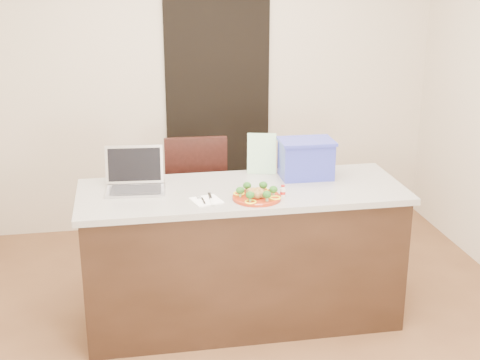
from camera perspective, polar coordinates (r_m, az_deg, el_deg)
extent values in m
plane|color=brown|center=(4.39, 0.78, -13.24)|extent=(4.00, 4.00, 0.00)
plane|color=beige|center=(5.79, -2.95, 8.92)|extent=(4.00, 0.00, 4.00)
plane|color=beige|center=(2.05, 11.72, -9.79)|extent=(4.00, 0.00, 4.00)
cube|color=black|center=(5.85, -1.89, 5.54)|extent=(0.90, 0.02, 2.00)
cube|color=black|center=(4.40, 0.18, -6.67)|extent=(2.00, 0.70, 0.88)
cube|color=beige|center=(4.22, 0.19, -1.01)|extent=(2.06, 0.76, 0.04)
cylinder|color=maroon|center=(4.04, 1.44, -1.51)|extent=(0.30, 0.30, 0.02)
torus|color=maroon|center=(4.04, 1.44, -1.42)|extent=(0.29, 0.29, 0.01)
sphere|color=olive|center=(4.03, 1.44, -1.10)|extent=(0.04, 0.04, 0.04)
sphere|color=olive|center=(4.05, 1.85, -0.99)|extent=(0.04, 0.04, 0.04)
sphere|color=olive|center=(4.06, 1.52, -0.92)|extent=(0.04, 0.04, 0.04)
sphere|color=olive|center=(4.06, 1.16, -0.95)|extent=(0.04, 0.04, 0.04)
sphere|color=olive|center=(4.04, 0.93, -1.04)|extent=(0.04, 0.04, 0.04)
sphere|color=olive|center=(4.01, 0.93, -1.17)|extent=(0.04, 0.04, 0.04)
sphere|color=olive|center=(4.00, 1.18, -1.26)|extent=(0.04, 0.04, 0.04)
sphere|color=olive|center=(3.99, 1.55, -1.28)|extent=(0.04, 0.04, 0.04)
sphere|color=olive|center=(4.01, 1.87, -1.22)|extent=(0.04, 0.04, 0.04)
ellipsoid|color=#174312|center=(4.01, 0.02, -0.90)|extent=(0.05, 0.05, 0.04)
ellipsoid|color=#174312|center=(3.93, 0.86, -1.29)|extent=(0.05, 0.05, 0.04)
ellipsoid|color=#174312|center=(3.95, 2.31, -1.25)|extent=(0.05, 0.05, 0.04)
ellipsoid|color=#174312|center=(4.03, 2.87, -0.81)|extent=(0.05, 0.05, 0.04)
ellipsoid|color=#174312|center=(4.11, 2.00, -0.43)|extent=(0.05, 0.05, 0.04)
ellipsoid|color=#174312|center=(4.10, 0.61, -0.47)|extent=(0.05, 0.05, 0.04)
torus|color=yellow|center=(4.07, -0.09, -1.15)|extent=(0.07, 0.07, 0.01)
torus|color=yellow|center=(3.93, 0.91, -1.87)|extent=(0.07, 0.07, 0.01)
torus|color=yellow|center=(4.00, 3.00, -1.52)|extent=(0.07, 0.07, 0.01)
torus|color=yellow|center=(4.14, 1.94, -0.83)|extent=(0.07, 0.07, 0.01)
cube|color=white|center=(4.01, -2.89, -1.76)|extent=(0.20, 0.20, 0.01)
cube|color=#B5B4B9|center=(3.99, -3.14, -1.79)|extent=(0.02, 0.11, 0.00)
cube|color=#B5B4B9|center=(4.04, -3.25, -1.49)|extent=(0.03, 0.05, 0.00)
cube|color=white|center=(3.97, -2.37, -1.87)|extent=(0.02, 0.10, 0.01)
cube|color=#B5B4B9|center=(4.06, -2.58, -1.37)|extent=(0.02, 0.12, 0.00)
cylinder|color=beige|center=(4.08, 3.67, -1.06)|extent=(0.03, 0.03, 0.05)
cylinder|color=beige|center=(4.07, 3.68, -0.64)|extent=(0.02, 0.02, 0.01)
cylinder|color=#B61713|center=(4.07, 3.68, -0.50)|extent=(0.02, 0.02, 0.01)
cylinder|color=#B61713|center=(4.09, 3.67, -1.10)|extent=(0.03, 0.03, 0.02)
cube|color=#B4B4B9|center=(4.22, -8.87, -0.85)|extent=(0.38, 0.28, 0.02)
cube|color=#B4B4B9|center=(4.30, -9.01, 1.33)|extent=(0.37, 0.09, 0.24)
cube|color=black|center=(4.29, -9.01, 1.31)|extent=(0.33, 0.07, 0.21)
cube|color=#29292C|center=(4.21, -8.88, -0.79)|extent=(0.32, 0.20, 0.00)
cube|color=white|center=(4.48, 1.86, 2.26)|extent=(0.20, 0.08, 0.27)
cube|color=#2C339F|center=(4.43, 5.64, 1.71)|extent=(0.34, 0.24, 0.24)
cube|color=#2C339F|center=(4.39, 5.69, 3.30)|extent=(0.36, 0.26, 0.02)
cube|color=black|center=(4.90, -3.40, -3.24)|extent=(0.48, 0.48, 0.04)
cube|color=black|center=(5.00, -3.76, 0.69)|extent=(0.47, 0.06, 0.53)
cylinder|color=black|center=(4.80, -5.43, -7.01)|extent=(0.04, 0.04, 0.50)
cylinder|color=black|center=(4.85, -0.71, -6.69)|extent=(0.04, 0.04, 0.50)
cylinder|color=black|center=(5.16, -5.82, -5.14)|extent=(0.04, 0.04, 0.50)
cylinder|color=black|center=(5.20, -1.44, -4.85)|extent=(0.04, 0.04, 0.50)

